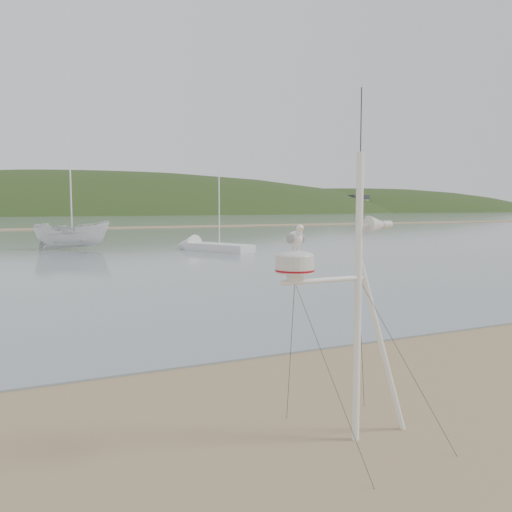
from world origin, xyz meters
name	(u,v)px	position (x,y,z in m)	size (l,w,h in m)	color
ground	(151,484)	(0.00, 0.00, 0.00)	(560.00, 560.00, 0.00)	#896F4F
water	(4,219)	(0.00, 132.00, 0.02)	(560.00, 256.00, 0.04)	slate
sandbar	(10,230)	(0.00, 70.00, 0.07)	(560.00, 7.00, 0.07)	#896F4F
hill_ridge	(52,260)	(18.52, 235.00, -19.70)	(620.00, 180.00, 80.00)	#213214
far_cottages	(11,203)	(3.00, 196.00, 4.00)	(294.40, 6.30, 8.00)	beige
mast_rig	(355,360)	(2.70, -0.07, 1.11)	(2.03, 2.17, 4.59)	white
boat_white	(71,212)	(3.30, 34.26, 2.65)	(1.96, 2.01, 5.21)	silver
sailboat_white_near	(201,246)	(11.37, 29.93, 0.30)	(4.39, 6.58, 6.54)	silver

